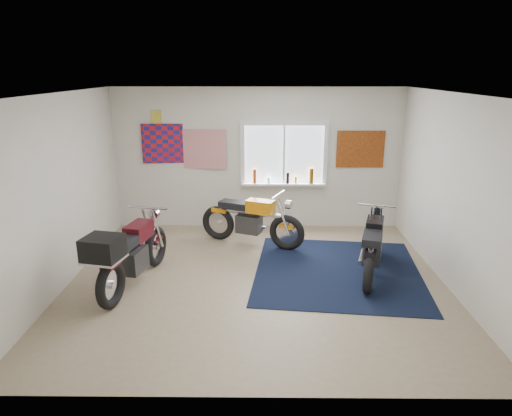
{
  "coord_description": "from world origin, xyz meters",
  "views": [
    {
      "loc": [
        0.05,
        -6.14,
        3.0
      ],
      "look_at": [
        -0.01,
        0.4,
        1.01
      ],
      "focal_mm": 32.0,
      "sensor_mm": 36.0,
      "label": 1
    }
  ],
  "objects_px": {
    "maroon_tourer": "(129,254)",
    "yellow_triumph": "(251,221)",
    "navy_rug": "(337,271)",
    "black_chrome_bike": "(372,248)"
  },
  "relations": [
    {
      "from": "maroon_tourer",
      "to": "yellow_triumph",
      "type": "bearing_deg",
      "value": -31.7
    },
    {
      "from": "maroon_tourer",
      "to": "navy_rug",
      "type": "bearing_deg",
      "value": -66.66
    },
    {
      "from": "yellow_triumph",
      "to": "maroon_tourer",
      "type": "height_order",
      "value": "maroon_tourer"
    },
    {
      "from": "yellow_triumph",
      "to": "maroon_tourer",
      "type": "relative_size",
      "value": 0.92
    },
    {
      "from": "yellow_triumph",
      "to": "maroon_tourer",
      "type": "distance_m",
      "value": 2.43
    },
    {
      "from": "maroon_tourer",
      "to": "black_chrome_bike",
      "type": "bearing_deg",
      "value": -69.42
    },
    {
      "from": "navy_rug",
      "to": "black_chrome_bike",
      "type": "xyz_separation_m",
      "value": [
        0.49,
        -0.08,
        0.42
      ]
    },
    {
      "from": "black_chrome_bike",
      "to": "yellow_triumph",
      "type": "bearing_deg",
      "value": 73.81
    },
    {
      "from": "navy_rug",
      "to": "black_chrome_bike",
      "type": "bearing_deg",
      "value": -8.71
    },
    {
      "from": "navy_rug",
      "to": "maroon_tourer",
      "type": "xyz_separation_m",
      "value": [
        -3.04,
        -0.61,
        0.53
      ]
    }
  ]
}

